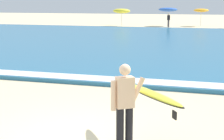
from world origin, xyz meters
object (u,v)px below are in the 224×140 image
Objects in this scene: surfer_with_board at (137,99)px; beach_umbrella_1 at (168,10)px; beach_umbrella_2 at (201,10)px; beachgoer_near_row_mid at (169,20)px; beach_umbrella_0 at (122,11)px.

beach_umbrella_1 is at bearing 96.88° from surfer_with_board.
surfer_with_board is 1.18× the size of beach_umbrella_2.
beach_umbrella_1 is at bearing 101.33° from beachgoer_near_row_mid.
beach_umbrella_1 reaches higher than beach_umbrella_0.
beach_umbrella_0 reaches higher than surfer_with_board.
beach_umbrella_1 is (-4.46, 36.95, 0.95)m from surfer_with_board.
surfer_with_board is at bearing -74.46° from beach_umbrella_0.
beach_umbrella_1 reaches higher than beachgoer_near_row_mid.
surfer_with_board is 38.01m from beach_umbrella_2.
surfer_with_board is 1.59× the size of beachgoer_near_row_mid.
beachgoer_near_row_mid is at bearing -78.67° from beach_umbrella_1.
beachgoer_near_row_mid is at bearing -3.49° from beach_umbrella_0.
beach_umbrella_2 is at bearing 36.29° from beachgoer_near_row_mid.
beach_umbrella_2 is (3.85, 1.04, -0.08)m from beach_umbrella_1.
beach_umbrella_0 is at bearing -167.60° from beach_umbrella_1.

